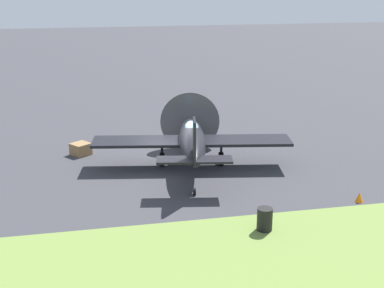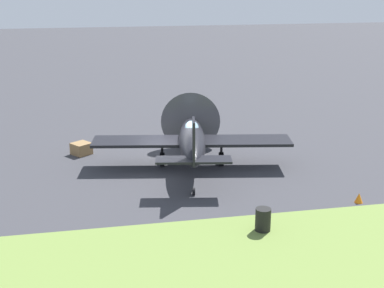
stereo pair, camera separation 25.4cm
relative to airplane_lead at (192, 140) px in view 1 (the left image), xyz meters
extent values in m
plane|color=#38383D|center=(-1.20, 0.74, -1.51)|extent=(160.00, 160.00, 0.00)
ellipsoid|color=black|center=(-0.03, -0.16, 0.01)|extent=(2.49, 7.22, 1.30)
cube|color=black|center=(0.04, 0.25, -0.15)|extent=(10.19, 3.46, 0.15)
cube|color=black|center=(-0.58, -3.35, 0.95)|extent=(0.30, 1.15, 1.99)
cube|color=black|center=(-0.58, -3.35, 0.11)|extent=(3.46, 1.50, 0.10)
cone|color=#B7B24C|center=(0.62, 3.60, 0.01)|extent=(0.78, 0.83, 0.67)
cylinder|color=#4C4C51|center=(0.59, 3.39, 0.01)|extent=(3.30, 0.61, 3.34)
ellipsoid|color=#8CB2C6|center=(0.08, 0.46, 0.46)|extent=(0.97, 1.57, 0.73)
cylinder|color=black|center=(-1.43, 0.61, -1.15)|extent=(0.35, 0.74, 0.71)
cylinder|color=black|center=(-1.43, 0.61, -0.65)|extent=(0.13, 0.13, 1.00)
cylinder|color=black|center=(1.55, 0.10, -1.15)|extent=(0.35, 0.74, 0.71)
cylinder|color=black|center=(1.55, 0.10, -0.65)|extent=(0.13, 0.13, 1.00)
cylinder|color=black|center=(-0.60, -3.46, -1.34)|extent=(0.18, 0.35, 0.33)
cylinder|color=#847A5B|center=(1.39, 6.92, -1.07)|extent=(0.30, 0.30, 0.88)
cylinder|color=#847A5B|center=(1.39, 6.92, -0.32)|extent=(0.38, 0.38, 0.62)
sphere|color=tan|center=(1.39, 6.92, 0.11)|extent=(0.23, 0.23, 0.23)
cylinder|color=#847A5B|center=(1.33, 6.67, -0.32)|extent=(0.11, 0.11, 0.59)
cylinder|color=#847A5B|center=(1.45, 7.17, -0.32)|extent=(0.11, 0.11, 0.59)
cylinder|color=black|center=(1.33, -7.37, -1.06)|extent=(0.60, 0.60, 0.90)
cube|color=olive|center=(-5.52, 3.34, -1.19)|extent=(1.26, 1.26, 0.64)
cone|color=orange|center=(6.22, -5.65, -1.29)|extent=(0.36, 0.36, 0.44)
camera|label=1|loc=(-5.16, -25.00, 7.82)|focal=49.88mm
camera|label=2|loc=(-4.91, -25.05, 7.82)|focal=49.88mm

